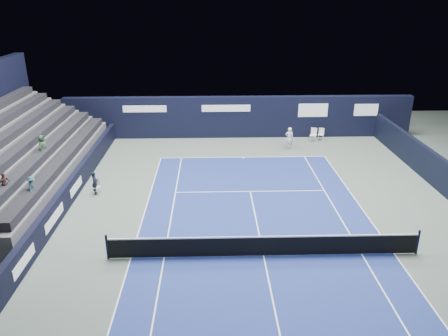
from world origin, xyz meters
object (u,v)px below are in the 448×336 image
object	(u,v)px
folding_chair_back_b	(321,133)
tennis_player	(289,138)
folding_chair_back_a	(313,134)
tennis_net	(264,245)
line_judge_chair	(96,185)

from	to	relation	value
folding_chair_back_b	tennis_player	distance (m)	3.40
folding_chair_back_a	tennis_net	world-z (taller)	tennis_net
folding_chair_back_a	line_judge_chair	world-z (taller)	folding_chair_back_a
line_judge_chair	tennis_player	xyz separation A→B (m)	(11.75, 7.16, 0.28)
folding_chair_back_b	line_judge_chair	xyz separation A→B (m)	(-14.49, -9.14, -0.00)
line_judge_chair	tennis_player	distance (m)	13.76
folding_chair_back_a	tennis_net	distance (m)	16.19
folding_chair_back_a	tennis_net	size ratio (longest dim) A/B	0.08
line_judge_chair	tennis_net	distance (m)	10.57
tennis_net	line_judge_chair	bearing A→B (deg)	142.62
line_judge_chair	folding_chair_back_b	bearing A→B (deg)	42.49
tennis_player	tennis_net	bearing A→B (deg)	-103.85
tennis_net	tennis_player	bearing A→B (deg)	76.15
tennis_net	folding_chair_back_a	bearing A→B (deg)	70.35
tennis_net	tennis_player	xyz separation A→B (m)	(3.35, 13.58, 0.27)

